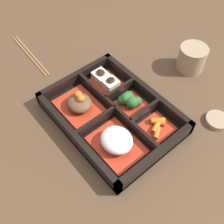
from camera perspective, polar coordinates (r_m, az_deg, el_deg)
name	(u,v)px	position (r m, az deg, el deg)	size (l,w,h in m)	color
ground_plane	(112,118)	(0.66, 0.00, -1.30)	(3.00, 3.00, 0.00)	#4C3523
bento_base	(112,117)	(0.66, 0.00, -1.05)	(0.32, 0.24, 0.01)	black
bento_rim	(113,112)	(0.65, 0.25, -0.10)	(0.32, 0.24, 0.04)	black
bowl_rice	(117,141)	(0.59, 1.01, -6.36)	(0.12, 0.09, 0.04)	#B22D19
bowl_stew	(79,104)	(0.66, -7.10, 1.80)	(0.12, 0.09, 0.05)	#B22D19
bowl_carrots	(157,127)	(0.64, 9.72, -3.15)	(0.07, 0.07, 0.02)	#B22D19
bowl_greens	(130,101)	(0.67, 3.87, 2.41)	(0.07, 0.07, 0.04)	#B22D19
bowl_tofu	(106,81)	(0.72, -1.34, 6.81)	(0.09, 0.07, 0.04)	#B22D19
tea_cup	(192,58)	(0.79, 16.99, 11.23)	(0.08, 0.08, 0.07)	gray
chopsticks	(30,55)	(0.86, -17.38, 11.81)	(0.22, 0.03, 0.01)	brown
sauce_dish	(217,120)	(0.70, 21.96, -1.67)	(0.06, 0.06, 0.01)	gray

